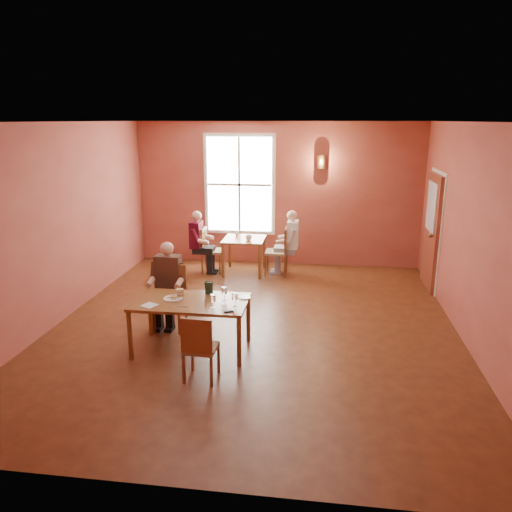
# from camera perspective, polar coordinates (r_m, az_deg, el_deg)

# --- Properties ---
(ground) EXTENTS (6.00, 7.00, 0.01)m
(ground) POSITION_cam_1_polar(r_m,az_deg,el_deg) (7.65, -0.21, -8.01)
(ground) COLOR brown
(ground) RESTS_ON ground
(wall_back) EXTENTS (6.00, 0.04, 3.00)m
(wall_back) POSITION_cam_1_polar(r_m,az_deg,el_deg) (10.61, 2.44, 7.03)
(wall_back) COLOR brown
(wall_back) RESTS_ON ground
(wall_front) EXTENTS (6.00, 0.04, 3.00)m
(wall_front) POSITION_cam_1_polar(r_m,az_deg,el_deg) (3.90, -7.48, -7.90)
(wall_front) COLOR brown
(wall_front) RESTS_ON ground
(wall_left) EXTENTS (0.04, 7.00, 3.00)m
(wall_left) POSITION_cam_1_polar(r_m,az_deg,el_deg) (8.15, -21.62, 3.44)
(wall_left) COLOR brown
(wall_left) RESTS_ON ground
(wall_right) EXTENTS (0.04, 7.00, 3.00)m
(wall_right) POSITION_cam_1_polar(r_m,az_deg,el_deg) (7.40, 23.48, 2.12)
(wall_right) COLOR brown
(wall_right) RESTS_ON ground
(ceiling) EXTENTS (6.00, 7.00, 0.04)m
(ceiling) POSITION_cam_1_polar(r_m,az_deg,el_deg) (7.02, -0.23, 15.10)
(ceiling) COLOR white
(ceiling) RESTS_ON wall_back
(window) EXTENTS (1.36, 0.10, 1.96)m
(window) POSITION_cam_1_polar(r_m,az_deg,el_deg) (10.64, -1.91, 8.15)
(window) COLOR white
(window) RESTS_ON wall_back
(door) EXTENTS (0.12, 1.04, 2.10)m
(door) POSITION_cam_1_polar(r_m,az_deg,el_deg) (9.66, 19.36, 2.64)
(door) COLOR maroon
(door) RESTS_ON ground
(wall_sconce) EXTENTS (0.16, 0.16, 0.28)m
(wall_sconce) POSITION_cam_1_polar(r_m,az_deg,el_deg) (10.38, 7.47, 10.63)
(wall_sconce) COLOR brown
(wall_sconce) RESTS_ON wall_back
(main_table) EXTENTS (1.51, 0.85, 0.71)m
(main_table) POSITION_cam_1_polar(r_m,az_deg,el_deg) (6.83, -7.38, -7.88)
(main_table) COLOR brown
(main_table) RESTS_ON ground
(chair_diner_main) EXTENTS (0.42, 0.42, 0.95)m
(chair_diner_main) POSITION_cam_1_polar(r_m,az_deg,el_deg) (7.50, -9.83, -4.84)
(chair_diner_main) COLOR #432A13
(chair_diner_main) RESTS_ON ground
(diner_main) EXTENTS (0.49, 0.49, 1.23)m
(diner_main) POSITION_cam_1_polar(r_m,az_deg,el_deg) (7.42, -9.95, -3.87)
(diner_main) COLOR #362318
(diner_main) RESTS_ON ground
(chair_empty) EXTENTS (0.39, 0.39, 0.84)m
(chair_empty) POSITION_cam_1_polar(r_m,az_deg,el_deg) (6.07, -6.30, -10.24)
(chair_empty) COLOR #523216
(chair_empty) RESTS_ON ground
(plate_food) EXTENTS (0.33, 0.33, 0.03)m
(plate_food) POSITION_cam_1_polar(r_m,az_deg,el_deg) (6.78, -9.45, -4.75)
(plate_food) COLOR silver
(plate_food) RESTS_ON main_table
(sandwich) EXTENTS (0.11, 0.10, 0.10)m
(sandwich) POSITION_cam_1_polar(r_m,az_deg,el_deg) (6.82, -8.65, -4.30)
(sandwich) COLOR tan
(sandwich) RESTS_ON main_table
(goblet_a) EXTENTS (0.09, 0.09, 0.18)m
(goblet_a) POSITION_cam_1_polar(r_m,az_deg,el_deg) (6.68, -3.64, -4.21)
(goblet_a) COLOR white
(goblet_a) RESTS_ON main_table
(goblet_b) EXTENTS (0.09, 0.09, 0.19)m
(goblet_b) POSITION_cam_1_polar(r_m,az_deg,el_deg) (6.44, -2.45, -4.91)
(goblet_b) COLOR white
(goblet_b) RESTS_ON main_table
(goblet_c) EXTENTS (0.09, 0.09, 0.19)m
(goblet_c) POSITION_cam_1_polar(r_m,az_deg,el_deg) (6.39, -4.94, -5.11)
(goblet_c) COLOR white
(goblet_c) RESTS_ON main_table
(menu_stand) EXTENTS (0.12, 0.07, 0.18)m
(menu_stand) POSITION_cam_1_polar(r_m,az_deg,el_deg) (6.88, -5.40, -3.65)
(menu_stand) COLOR #243F2A
(menu_stand) RESTS_ON main_table
(knife) EXTENTS (0.19, 0.04, 0.00)m
(knife) POSITION_cam_1_polar(r_m,az_deg,el_deg) (6.51, -8.65, -5.73)
(knife) COLOR silver
(knife) RESTS_ON main_table
(napkin) EXTENTS (0.24, 0.24, 0.01)m
(napkin) POSITION_cam_1_polar(r_m,az_deg,el_deg) (6.62, -12.08, -5.53)
(napkin) COLOR silver
(napkin) RESTS_ON main_table
(side_plate) EXTENTS (0.21, 0.21, 0.01)m
(side_plate) POSITION_cam_1_polar(r_m,az_deg,el_deg) (6.74, -1.31, -4.75)
(side_plate) COLOR white
(side_plate) RESTS_ON main_table
(sunglasses) EXTENTS (0.12, 0.09, 0.01)m
(sunglasses) POSITION_cam_1_polar(r_m,az_deg,el_deg) (6.27, -3.11, -6.36)
(sunglasses) COLOR black
(sunglasses) RESTS_ON main_table
(second_table) EXTENTS (0.82, 0.82, 0.72)m
(second_table) POSITION_cam_1_polar(r_m,az_deg,el_deg) (10.11, -1.35, 0.03)
(second_table) COLOR brown
(second_table) RESTS_ON ground
(chair_diner_white) EXTENTS (0.42, 0.42, 0.96)m
(chair_diner_white) POSITION_cam_1_polar(r_m,az_deg,el_deg) (10.00, 2.32, 0.56)
(chair_diner_white) COLOR #542F1B
(chair_diner_white) RESTS_ON ground
(diner_white) EXTENTS (0.50, 0.50, 1.26)m
(diner_white) POSITION_cam_1_polar(r_m,az_deg,el_deg) (9.96, 2.50, 1.38)
(diner_white) COLOR white
(diner_white) RESTS_ON ground
(chair_diner_maroon) EXTENTS (0.41, 0.41, 0.92)m
(chair_diner_maroon) POSITION_cam_1_polar(r_m,az_deg,el_deg) (10.21, -4.96, 0.69)
(chair_diner_maroon) COLOR brown
(chair_diner_maroon) RESTS_ON ground
(diner_maroon) EXTENTS (0.49, 0.49, 1.23)m
(diner_maroon) POSITION_cam_1_polar(r_m,az_deg,el_deg) (10.18, -5.15, 1.55)
(diner_maroon) COLOR maroon
(diner_maroon) RESTS_ON ground
(cup_a) EXTENTS (0.16, 0.16, 0.10)m
(cup_a) POSITION_cam_1_polar(r_m,az_deg,el_deg) (9.87, -0.84, 2.10)
(cup_a) COLOR white
(cup_a) RESTS_ON second_table
(cup_b) EXTENTS (0.10, 0.10, 0.09)m
(cup_b) POSITION_cam_1_polar(r_m,az_deg,el_deg) (10.19, -2.19, 2.47)
(cup_b) COLOR white
(cup_b) RESTS_ON second_table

